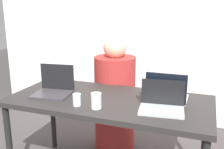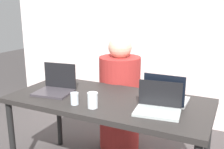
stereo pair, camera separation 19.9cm
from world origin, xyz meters
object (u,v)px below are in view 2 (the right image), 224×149
Objects in this scene: person_at_center at (120,100)px; laptop_back_right at (166,96)px; water_glass_center at (93,101)px; laptop_front_left at (56,86)px; laptop_front_right at (158,106)px; water_glass_left at (75,99)px.

person_at_center is 3.92× the size of laptop_back_right.
person_at_center is at bearing -37.85° from laptop_back_right.
water_glass_center is at bearing 35.92° from laptop_back_right.
person_at_center is 0.84m from water_glass_center.
water_glass_center is (0.46, -0.17, -0.00)m from laptop_front_left.
person_at_center is at bearing 54.95° from laptop_front_left.
laptop_front_right reaches higher than water_glass_left.
water_glass_left is (-0.02, -0.79, 0.26)m from person_at_center.
person_at_center reaches higher than laptop_back_right.
laptop_front_right is at bearing 16.45° from water_glass_center.
laptop_back_right is at bearing 2.20° from laptop_front_left.
water_glass_center is (-0.45, -0.33, -0.00)m from laptop_back_right.
person_at_center is 3.64× the size of laptop_front_left.
water_glass_left is (-0.16, -0.00, -0.01)m from water_glass_center.
water_glass_center is at bearing 0.40° from water_glass_left.
laptop_front_left reaches higher than water_glass_center.
laptop_front_left is at bearing 170.53° from laptop_front_right.
water_glass_center is at bearing -170.56° from laptop_front_right.
laptop_back_right is at bearing 28.41° from water_glass_left.
laptop_back_right is (0.59, -0.46, 0.27)m from person_at_center.
water_glass_left is at bearing -179.60° from water_glass_center.
laptop_front_left is at bearing 58.68° from person_at_center.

